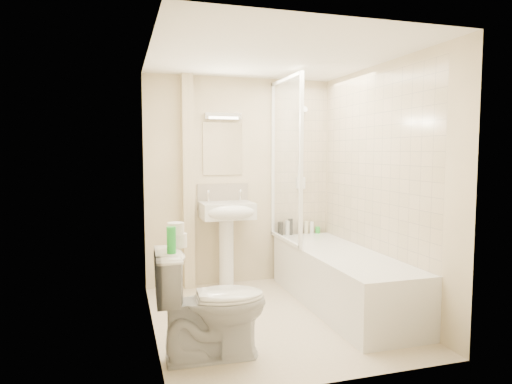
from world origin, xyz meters
name	(u,v)px	position (x,y,z in m)	size (l,w,h in m)	color
floor	(274,318)	(0.00, 0.00, 0.00)	(2.50, 2.50, 0.00)	beige
wall_back	(240,181)	(0.00, 1.25, 1.20)	(2.20, 0.02, 2.40)	beige
wall_left	(152,193)	(-1.10, 0.00, 1.20)	(0.02, 2.50, 2.40)	beige
wall_right	(381,187)	(1.10, 0.00, 1.20)	(0.02, 2.50, 2.40)	beige
ceiling	(275,56)	(0.00, 0.00, 2.40)	(2.20, 2.50, 0.02)	white
tile_back	(300,162)	(0.75, 1.24, 1.42)	(0.70, 0.01, 1.75)	beige
tile_right	(374,164)	(1.09, 0.12, 1.42)	(0.01, 2.10, 1.75)	beige
pipe_boxing	(188,183)	(-0.62, 1.19, 1.20)	(0.12, 0.12, 2.40)	beige
splashback	(223,196)	(-0.21, 1.24, 1.03)	(0.60, 0.01, 0.30)	beige
mirror	(223,149)	(-0.21, 1.24, 1.58)	(0.46, 0.01, 0.60)	white
strip_light	(223,116)	(-0.21, 1.22, 1.95)	(0.42, 0.07, 0.07)	silver
bathtub	(341,278)	(0.75, 0.12, 0.29)	(0.70, 2.10, 0.55)	white
shower_screen	(286,161)	(0.40, 0.80, 1.45)	(0.04, 0.92, 1.80)	white
shower_fixture	(301,152)	(0.75, 1.19, 1.55)	(0.10, 0.16, 0.99)	white
pedestal_sink	(228,220)	(-0.21, 1.01, 0.78)	(0.58, 0.52, 1.11)	white
bottle_black_a	(280,229)	(0.47, 1.16, 0.63)	(0.07, 0.07, 0.16)	black
bottle_white_a	(287,228)	(0.56, 1.16, 0.64)	(0.06, 0.06, 0.17)	silver
bottle_black_b	(290,227)	(0.60, 1.16, 0.65)	(0.06, 0.06, 0.19)	black
bottle_blue	(301,228)	(0.73, 1.16, 0.62)	(0.05, 0.05, 0.14)	#12214F
bottle_cream	(306,228)	(0.80, 1.16, 0.63)	(0.05, 0.05, 0.15)	beige
bottle_white_b	(312,228)	(0.88, 1.16, 0.62)	(0.05, 0.05, 0.14)	white
bottle_green	(318,230)	(0.96, 1.16, 0.59)	(0.06, 0.06, 0.08)	green
toilet	(211,303)	(-0.72, -0.64, 0.42)	(0.84, 0.50, 0.84)	white
toilet_roll_lower	(180,240)	(-0.94, -0.55, 0.89)	(0.11, 0.11, 0.10)	white
toilet_roll_upper	(176,229)	(-0.97, -0.58, 0.98)	(0.12, 0.12, 0.09)	white
green_bottle	(171,240)	(-1.02, -0.74, 0.93)	(0.06, 0.06, 0.19)	green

